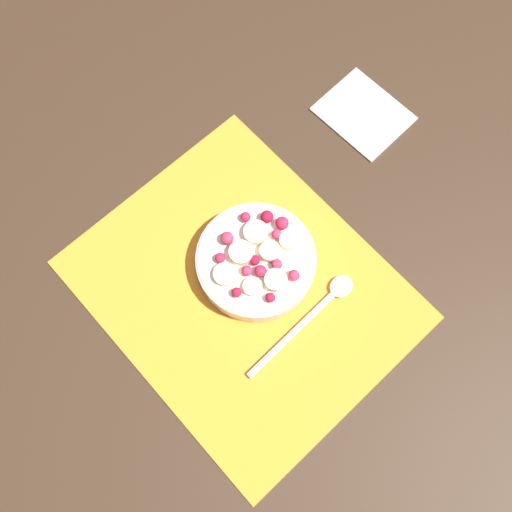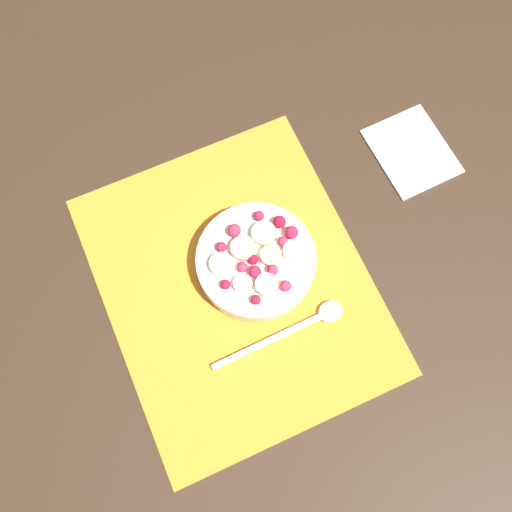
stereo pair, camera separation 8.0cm
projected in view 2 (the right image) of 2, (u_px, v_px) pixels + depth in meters
ground_plane at (236, 285)px, 0.84m from camera, size 3.00×3.00×0.00m
placemat at (235, 284)px, 0.84m from camera, size 0.46×0.37×0.01m
fruit_bowl at (256, 260)px, 0.82m from camera, size 0.17×0.17×0.05m
spoon at (305, 324)px, 0.81m from camera, size 0.03×0.21×0.01m
napkin at (412, 151)px, 0.90m from camera, size 0.14×0.12×0.01m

